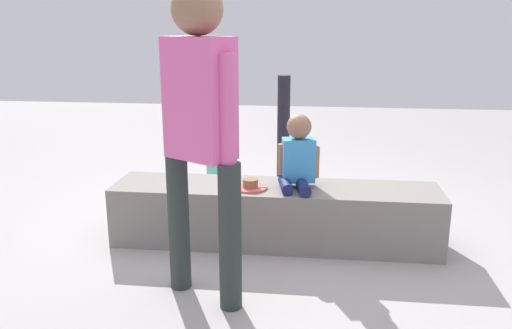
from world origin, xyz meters
name	(u,v)px	position (x,y,z in m)	size (l,w,h in m)	color
ground_plane	(275,242)	(0.00, 0.00, 0.00)	(12.00, 12.00, 0.00)	#A19B9A
concrete_ledge	(275,214)	(0.00, 0.00, 0.20)	(2.17, 0.46, 0.40)	gray
child_seated	(298,156)	(0.15, 0.00, 0.61)	(0.28, 0.33, 0.48)	#131D4C
adult_standing	(200,119)	(-0.32, -0.78, 0.99)	(0.43, 0.34, 1.64)	#27312E
cake_plate	(250,185)	(-0.16, -0.07, 0.42)	(0.22, 0.22, 0.07)	#E0594C
gift_bag	(218,177)	(-0.56, 0.91, 0.17)	(0.19, 0.08, 0.37)	#59C6B2
railing_post	(283,149)	(-0.03, 1.18, 0.37)	(0.36, 0.36, 1.02)	black
water_bottle_near_gift	(171,198)	(-0.87, 0.53, 0.10)	(0.07, 0.07, 0.22)	silver
water_bottle_far_side	(246,187)	(-0.33, 0.94, 0.09)	(0.07, 0.07, 0.19)	silver
party_cup_red	(302,203)	(0.16, 0.69, 0.05)	(0.09, 0.09, 0.10)	red
handbag_black_leather	(249,204)	(-0.23, 0.39, 0.13)	(0.29, 0.12, 0.35)	black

